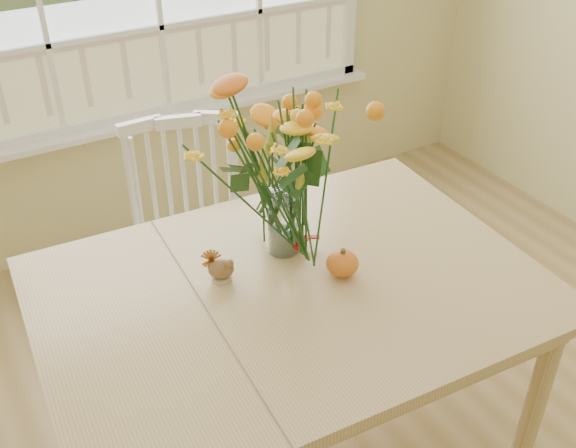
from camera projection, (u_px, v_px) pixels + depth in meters
dining_table at (291, 307)px, 2.18m from camera, size 1.62×1.20×0.84m
windsor_chair at (191, 231)px, 2.84m from camera, size 0.58×0.57×1.03m
flower_vase at (283, 160)px, 2.09m from camera, size 0.48×0.48×0.57m
pumpkin at (342, 264)px, 2.15m from camera, size 0.10×0.10×0.08m
turkey_figurine at (221, 269)px, 2.13m from camera, size 0.10×0.09×0.10m
dark_gourd at (291, 238)px, 2.28m from camera, size 0.13×0.08×0.07m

